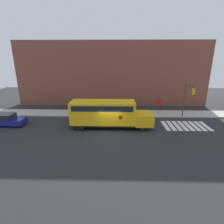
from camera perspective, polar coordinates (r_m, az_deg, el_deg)
ground_plane at (r=19.87m, az=-0.85°, el=-6.42°), size 60.00×60.00×0.00m
sidewalk_strip at (r=25.92m, az=-0.30°, el=-0.43°), size 44.00×3.00×0.15m
building_backdrop at (r=31.28m, az=0.05°, el=12.48°), size 32.00×4.00×10.64m
crosswalk_stripes at (r=23.32m, az=22.89°, el=-4.14°), size 5.40×3.20×0.01m
school_bus at (r=20.48m, az=-1.62°, el=-0.28°), size 9.55×2.57×3.19m
parked_car at (r=25.11m, az=-31.61°, el=-2.13°), size 4.64×1.79×1.50m
stop_sign at (r=25.53m, az=15.03°, el=2.42°), size 0.80×0.10×2.48m
traffic_light at (r=24.92m, az=23.40°, el=4.81°), size 0.28×2.80×4.83m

